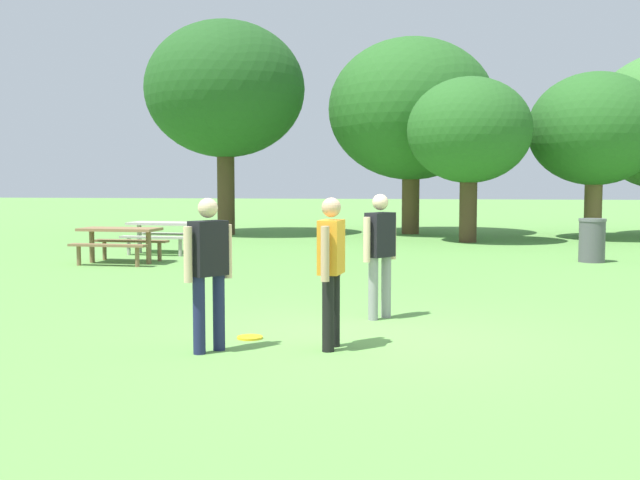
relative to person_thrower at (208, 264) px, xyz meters
The scene contains 12 objects.
ground_plane 2.06m from the person_thrower, 32.15° to the left, with size 120.00×120.00×0.00m, color #609947.
person_thrower is the anchor object (origin of this frame).
person_catcher 2.77m from the person_thrower, 52.46° to the left, with size 0.41×0.50×1.64m.
person_bystander 1.31m from the person_thrower, 14.16° to the left, with size 0.27×0.61×1.64m.
frisbee 1.22m from the person_thrower, 69.61° to the left, with size 0.30×0.30×0.03m, color yellow.
picnic_table_near 9.20m from the person_thrower, 117.69° to the left, with size 1.79×1.53×0.77m.
picnic_table_far 11.17m from the person_thrower, 111.27° to the left, with size 1.82×1.57×0.77m.
trash_can_beside_table 11.42m from the person_thrower, 58.59° to the left, with size 0.59×0.59×0.96m.
tree_tall_left 17.72m from the person_thrower, 103.82° to the left, with size 5.16×5.16×6.91m.
tree_broad_center 18.35m from the person_thrower, 84.16° to the left, with size 5.46×5.46×6.43m.
tree_far_right 15.36m from the person_thrower, 76.53° to the left, with size 3.55×3.55×4.73m.
tree_slender_mid 18.13m from the person_thrower, 65.87° to the left, with size 3.98×3.98×5.02m.
Camera 1 is at (0.69, -8.88, 1.85)m, focal length 43.56 mm.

